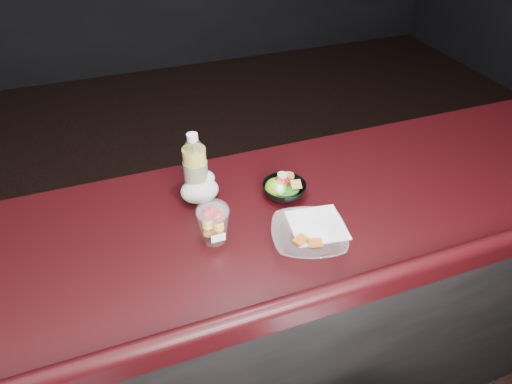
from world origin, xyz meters
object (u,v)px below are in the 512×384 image
snack_bowl (284,189)px  fruit_cup (213,222)px  takeout_bowl (309,237)px  green_apple (276,188)px  lemonade_bottle (196,171)px

snack_bowl → fruit_cup: bearing=-155.5°
snack_bowl → takeout_bowl: (-0.02, -0.23, -0.00)m
fruit_cup → snack_bowl: fruit_cup is taller
fruit_cup → green_apple: bearing=27.5°
green_apple → takeout_bowl: 0.23m
fruit_cup → takeout_bowl: fruit_cup is taller
fruit_cup → green_apple: size_ratio=1.77×
lemonade_bottle → snack_bowl: size_ratio=1.33×
lemonade_bottle → fruit_cup: size_ratio=1.72×
green_apple → snack_bowl: size_ratio=0.44×
fruit_cup → snack_bowl: 0.30m
lemonade_bottle → fruit_cup: bearing=-91.6°
green_apple → snack_bowl: snack_bowl is taller
lemonade_bottle → snack_bowl: bearing=-20.1°
lemonade_bottle → takeout_bowl: lemonade_bottle is taller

